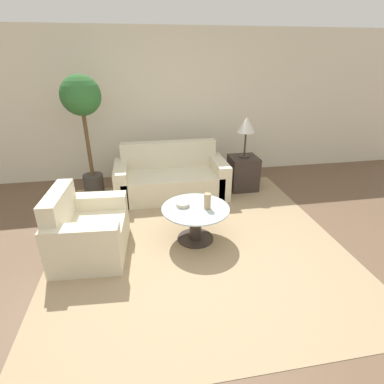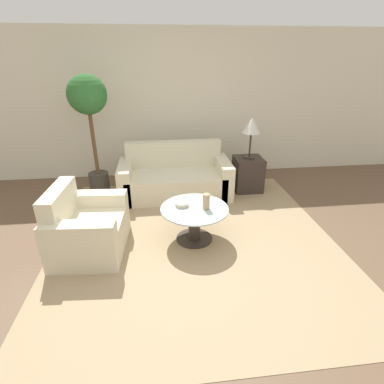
# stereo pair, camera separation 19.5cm
# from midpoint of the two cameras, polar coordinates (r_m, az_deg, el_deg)

# --- Properties ---
(ground_plane) EXTENTS (14.00, 14.00, 0.00)m
(ground_plane) POSITION_cam_midpoint_polar(r_m,az_deg,el_deg) (3.42, -1.58, -14.38)
(ground_plane) COLOR brown
(wall_back) EXTENTS (10.00, 0.06, 2.60)m
(wall_back) POSITION_cam_midpoint_polar(r_m,az_deg,el_deg) (5.69, -6.42, 15.94)
(wall_back) COLOR beige
(wall_back) RESTS_ON ground_plane
(rug) EXTENTS (3.50, 3.71, 0.01)m
(rug) POSITION_cam_midpoint_polar(r_m,az_deg,el_deg) (3.89, -0.81, -8.88)
(rug) COLOR tan
(rug) RESTS_ON ground_plane
(sofa_main) EXTENTS (1.80, 0.85, 0.84)m
(sofa_main) POSITION_cam_midpoint_polar(r_m,az_deg,el_deg) (5.01, -5.14, 2.57)
(sofa_main) COLOR beige
(sofa_main) RESTS_ON ground_plane
(armchair) EXTENTS (0.85, 1.02, 0.80)m
(armchair) POSITION_cam_midpoint_polar(r_m,az_deg,el_deg) (3.75, -21.10, -7.26)
(armchair) COLOR beige
(armchair) RESTS_ON ground_plane
(coffee_table) EXTENTS (0.84, 0.84, 0.45)m
(coffee_table) POSITION_cam_midpoint_polar(r_m,az_deg,el_deg) (3.73, -0.83, -5.22)
(coffee_table) COLOR #332823
(coffee_table) RESTS_ON ground_plane
(side_table) EXTENTS (0.46, 0.46, 0.57)m
(side_table) POSITION_cam_midpoint_polar(r_m,az_deg,el_deg) (5.25, 8.62, 3.62)
(side_table) COLOR #332823
(side_table) RESTS_ON ground_plane
(table_lamp) EXTENTS (0.30, 0.30, 0.67)m
(table_lamp) POSITION_cam_midpoint_polar(r_m,az_deg,el_deg) (5.02, 9.21, 12.29)
(table_lamp) COLOR #332823
(table_lamp) RESTS_ON side_table
(potted_plant) EXTENTS (0.59, 0.59, 1.90)m
(potted_plant) POSITION_cam_midpoint_polar(r_m,az_deg,el_deg) (4.98, -21.16, 14.28)
(potted_plant) COLOR #3D3833
(potted_plant) RESTS_ON ground_plane
(vase) EXTENTS (0.08, 0.08, 0.20)m
(vase) POSITION_cam_midpoint_polar(r_m,az_deg,el_deg) (3.60, 1.40, -1.77)
(vase) COLOR tan
(vase) RESTS_ON coffee_table
(bowl) EXTENTS (0.16, 0.16, 0.05)m
(bowl) POSITION_cam_midpoint_polar(r_m,az_deg,el_deg) (3.69, -3.30, -2.39)
(bowl) COLOR beige
(bowl) RESTS_ON coffee_table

